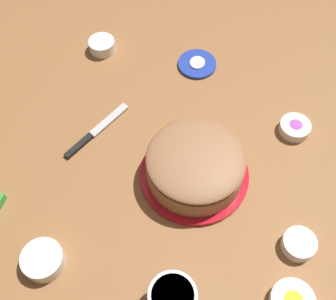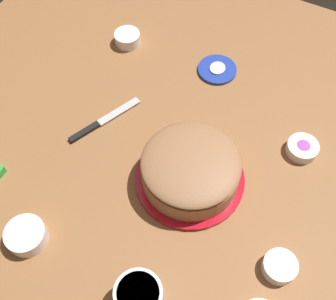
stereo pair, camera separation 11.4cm
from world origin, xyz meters
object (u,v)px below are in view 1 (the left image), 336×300
Objects in this scene: frosting_tub_lid at (197,64)px; sprinkle_bowl_blue at (102,45)px; frosted_cake at (195,166)px; sprinkle_bowl_rainbow at (295,127)px; spreading_knife at (92,135)px; sprinkle_bowl_orange at (299,244)px; frosting_tub at (173,299)px; sprinkle_bowl_pink at (43,260)px.

frosting_tub_lid is 1.45× the size of sprinkle_bowl_blue.
frosted_cake is 0.32m from sprinkle_bowl_rainbow.
frosting_tub_lid is at bearing 94.13° from sprinkle_bowl_blue.
frosting_tub_lid is 0.41m from spreading_knife.
sprinkle_bowl_orange is (0.12, 0.29, -0.03)m from frosted_cake.
frosting_tub is at bearing 42.73° from spreading_knife.
frosting_tub is 0.59m from sprinkle_bowl_rainbow.
sprinkle_bowl_blue is at bearing -132.25° from frosted_cake.
frosting_tub is 0.32m from sprinkle_bowl_pink.
sprinkle_bowl_blue is (0.02, -0.31, 0.01)m from frosting_tub_lid.
sprinkle_bowl_rainbow is (-0.55, 0.20, -0.03)m from frosting_tub.
frosting_tub is (0.33, 0.04, -0.01)m from frosted_cake.
frosting_tub is 1.34× the size of sprinkle_bowl_orange.
frosting_tub_lid is at bearing -169.90° from frosting_tub.
sprinkle_bowl_blue is (-0.70, -0.44, -0.02)m from frosting_tub.
sprinkle_bowl_pink is (0.69, 0.12, 0.00)m from sprinkle_bowl_blue.
frosting_tub is at bearing -19.63° from sprinkle_bowl_rainbow.
sprinkle_bowl_orange is (0.50, 0.38, 0.01)m from frosting_tub_lid.
sprinkle_bowl_pink is at bearing -69.66° from sprinkle_bowl_orange.
spreading_knife is at bearing -97.69° from frosted_cake.
frosting_tub reaches higher than sprinkle_bowl_rainbow.
frosting_tub is 0.51m from spreading_knife.
sprinkle_bowl_pink reaches higher than sprinkle_bowl_blue.
sprinkle_bowl_orange is (-0.21, 0.25, -0.02)m from frosting_tub.
sprinkle_bowl_pink reaches higher than spreading_knife.
frosted_cake is at bearing 82.31° from spreading_knife.
spreading_knife is 2.76× the size of sprinkle_bowl_orange.
spreading_knife is 0.34m from sprinkle_bowl_blue.
frosting_tub reaches higher than spreading_knife.
spreading_knife is at bearing -32.20° from frosting_tub_lid.
frosted_cake is at bearing -112.18° from sprinkle_bowl_orange.
spreading_knife is 2.26× the size of sprinkle_bowl_pink.
frosting_tub_lid reaches higher than spreading_knife.
sprinkle_bowl_rainbow reaches higher than frosting_tub_lid.
spreading_knife is (-0.37, -0.35, -0.04)m from frosting_tub.
sprinkle_bowl_orange is at bearing 37.00° from frosting_tub_lid.
frosted_cake is 0.33m from frosting_tub.
sprinkle_bowl_orange is at bearing 110.34° from sprinkle_bowl_pink.
frosted_cake reaches higher than sprinkle_bowl_pink.
sprinkle_bowl_pink is (0.37, 0.03, 0.02)m from spreading_knife.
frosting_tub_lid is (-0.72, -0.13, -0.04)m from frosting_tub.
sprinkle_bowl_blue is at bearing -164.03° from spreading_knife.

